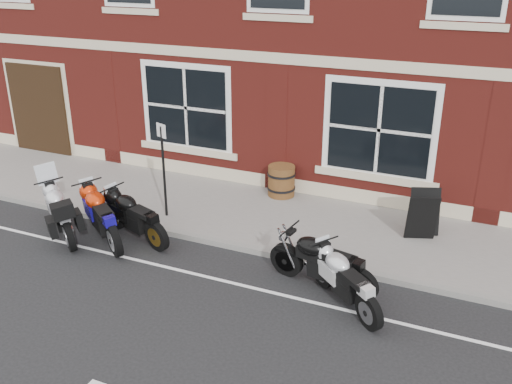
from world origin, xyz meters
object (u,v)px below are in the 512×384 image
at_px(parking_sign, 163,164).
at_px(moto_naked_black, 321,259).
at_px(moto_touring_silver, 62,209).
at_px(a_board_sign, 423,215).
at_px(moto_sport_silver, 346,278).
at_px(barrel_planter, 281,181).
at_px(moto_sport_black, 135,214).
at_px(moto_sport_red, 103,213).

bearing_deg(parking_sign, moto_naked_black, 4.42).
relative_size(moto_touring_silver, moto_naked_black, 0.83).
distance_m(moto_touring_silver, a_board_sign, 7.65).
bearing_deg(parking_sign, moto_touring_silver, -115.96).
bearing_deg(moto_sport_silver, barrel_planter, 76.08).
xyz_separation_m(moto_sport_silver, a_board_sign, (0.85, 2.90, 0.11)).
height_order(a_board_sign, parking_sign, parking_sign).
relative_size(barrel_planter, parking_sign, 0.35).
height_order(moto_sport_black, a_board_sign, a_board_sign).
relative_size(moto_sport_black, barrel_planter, 2.69).
relative_size(moto_touring_silver, moto_sport_red, 0.93).
xyz_separation_m(moto_naked_black, barrel_planter, (-2.12, 3.44, -0.06)).
distance_m(moto_naked_black, parking_sign, 4.35).
bearing_deg(a_board_sign, moto_sport_silver, -126.59).
xyz_separation_m(moto_touring_silver, moto_sport_red, (0.95, 0.18, 0.01)).
relative_size(moto_naked_black, barrel_planter, 2.83).
distance_m(moto_touring_silver, moto_naked_black, 5.74).
bearing_deg(a_board_sign, barrel_planter, 145.12).
bearing_deg(moto_sport_silver, a_board_sign, 24.75).
xyz_separation_m(moto_touring_silver, a_board_sign, (7.14, 2.73, 0.05)).
height_order(moto_sport_red, moto_naked_black, moto_sport_red).
bearing_deg(moto_touring_silver, a_board_sign, -30.68).
bearing_deg(moto_sport_silver, moto_touring_silver, 129.47).
bearing_deg(moto_sport_black, moto_sport_silver, -77.88).
bearing_deg(parking_sign, a_board_sign, 34.62).
bearing_deg(moto_sport_silver, moto_naked_black, 97.01).
relative_size(moto_sport_black, parking_sign, 0.95).
height_order(barrel_planter, parking_sign, parking_sign).
height_order(moto_naked_black, a_board_sign, a_board_sign).
bearing_deg(moto_naked_black, moto_sport_silver, -111.58).
bearing_deg(parking_sign, moto_sport_black, -74.92).
bearing_deg(moto_sport_red, moto_sport_silver, -57.43).
distance_m(a_board_sign, barrel_planter, 3.64).
relative_size(moto_sport_silver, moto_naked_black, 0.75).
relative_size(moto_sport_silver, barrel_planter, 2.13).
height_order(moto_naked_black, parking_sign, parking_sign).
xyz_separation_m(moto_touring_silver, barrel_planter, (3.62, 3.65, -0.08)).
bearing_deg(moto_touring_silver, moto_sport_silver, -53.14).
distance_m(a_board_sign, parking_sign, 5.67).
xyz_separation_m(moto_sport_black, barrel_planter, (2.08, 3.17, -0.05)).
height_order(moto_sport_black, moto_naked_black, moto_naked_black).
xyz_separation_m(moto_naked_black, a_board_sign, (1.40, 2.52, 0.07)).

